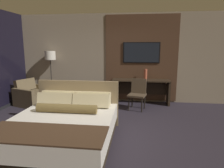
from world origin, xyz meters
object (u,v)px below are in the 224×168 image
at_px(tv, 141,53).
at_px(desk_chair, 138,91).
at_px(bed, 64,126).
at_px(armchair_by_window, 33,96).
at_px(vase_tall, 146,74).
at_px(floor_lamp, 50,59).
at_px(desk, 141,87).

distance_m(tv, desk_chair, 1.34).
xyz_separation_m(bed, tv, (1.45, 3.04, 1.27)).
xyz_separation_m(desk_chair, armchair_by_window, (-3.21, 0.05, -0.25)).
xyz_separation_m(armchair_by_window, vase_tall, (3.44, 0.60, 0.66)).
relative_size(desk_chair, vase_tall, 2.70).
distance_m(bed, floor_lamp, 3.38).
bearing_deg(vase_tall, bed, -118.87).
bearing_deg(tv, desk, -90.00).
height_order(desk, desk_chair, desk_chair).
height_order(armchair_by_window, vase_tall, vase_tall).
bearing_deg(armchair_by_window, vase_tall, -60.25).
relative_size(bed, tv, 1.85).
distance_m(desk, desk_chair, 0.61).
bearing_deg(floor_lamp, desk_chair, -12.21).
bearing_deg(desk, bed, -116.98).
distance_m(desk, tv, 1.09).
height_order(bed, tv, tv).
height_order(tv, armchair_by_window, tv).
height_order(desk_chair, armchair_by_window, desk_chair).
distance_m(desk, floor_lamp, 3.05).
relative_size(bed, floor_lamp, 1.30).
bearing_deg(floor_lamp, tv, 3.52).
bearing_deg(tv, vase_tall, -45.97).
bearing_deg(desk, floor_lamp, 179.74).
distance_m(tv, vase_tall, 0.70).
xyz_separation_m(bed, floor_lamp, (-1.48, 2.86, 1.05)).
xyz_separation_m(tv, desk_chair, (-0.09, -0.79, -1.07)).
relative_size(tv, armchair_by_window, 1.02).
distance_m(bed, desk_chair, 2.63).
xyz_separation_m(bed, desk_chair, (1.36, 2.24, 0.20)).
height_order(floor_lamp, vase_tall, floor_lamp).
relative_size(bed, desk_chair, 2.43).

